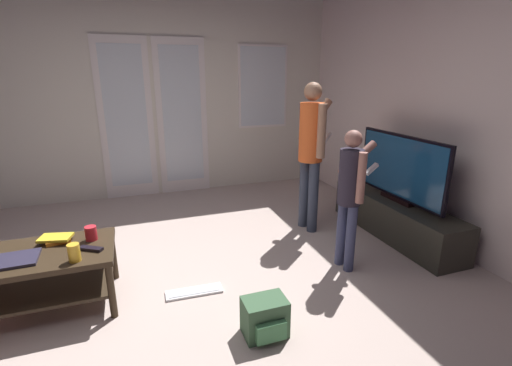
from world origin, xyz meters
TOP-DOWN VIEW (x-y plane):
  - ground_plane at (0.00, 0.00)m, footprint 5.49×5.44m
  - wall_back_with_doors at (0.06, 2.68)m, footprint 5.49×0.09m
  - wall_right_plain at (2.71, 0.00)m, footprint 0.06×5.44m
  - coffee_table at (-0.80, 0.18)m, footprint 0.90×0.60m
  - tv_stand at (2.39, 0.36)m, footprint 0.41×1.62m
  - flat_screen_tv at (2.39, 0.37)m, footprint 0.08×1.20m
  - person_adult at (1.62, 0.84)m, footprint 0.50×0.47m
  - person_child at (1.54, -0.03)m, footprint 0.49×0.36m
  - backpack at (0.56, -0.61)m, footprint 0.28×0.24m
  - loose_keyboard at (0.20, 0.01)m, footprint 0.45×0.15m
  - laptop_closed at (-0.99, 0.10)m, footprint 0.34×0.25m
  - cup_near_edge at (-0.50, 0.28)m, footprint 0.08×0.08m
  - cup_by_laptop at (-0.58, -0.03)m, footprint 0.08×0.08m
  - tv_remote_black at (-0.50, 0.10)m, footprint 0.17×0.13m
  - book_stack at (-0.75, 0.33)m, footprint 0.25×0.19m

SIDE VIEW (x-z plane):
  - ground_plane at x=0.00m, z-range -0.02..0.00m
  - loose_keyboard at x=0.20m, z-range 0.00..0.02m
  - backpack at x=0.56m, z-range 0.00..0.25m
  - tv_stand at x=2.39m, z-range 0.00..0.39m
  - coffee_table at x=-0.80m, z-range 0.10..0.55m
  - laptop_closed at x=-0.99m, z-range 0.45..0.47m
  - tv_remote_black at x=-0.50m, z-range 0.45..0.47m
  - book_stack at x=-0.75m, z-range 0.45..0.50m
  - cup_near_edge at x=-0.50m, z-range 0.45..0.56m
  - cup_by_laptop at x=-0.58m, z-range 0.45..0.57m
  - person_child at x=1.54m, z-range 0.12..1.34m
  - flat_screen_tv at x=2.39m, z-range 0.39..1.08m
  - person_adult at x=1.62m, z-range 0.15..1.73m
  - wall_back_with_doors at x=0.06m, z-range -0.04..2.74m
  - wall_right_plain at x=2.71m, z-range 0.00..2.75m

